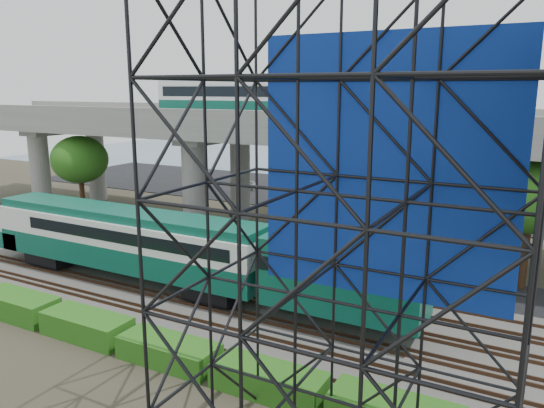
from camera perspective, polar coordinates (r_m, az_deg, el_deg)
The scene contains 13 objects.
ground at distance 28.27m, azimuth -6.98°, elevation -12.31°, with size 140.00×140.00×0.00m, color #474233.
ballast_bed at distance 29.74m, azimuth -4.72°, elevation -10.76°, with size 90.00×12.00×0.20m, color slate.
service_road at distance 36.69m, azimuth 2.57°, elevation -6.28°, with size 90.00×5.00×0.08m, color black.
parking_lot at distance 58.06m, azimuth 12.75°, elevation 0.40°, with size 90.00×18.00×0.08m, color black.
harbor_water at distance 79.17m, azimuth 17.12°, elevation 3.27°, with size 140.00×40.00×0.03m, color #496678.
rail_tracks at distance 29.67m, azimuth -4.73°, elevation -10.44°, with size 90.00×9.52×0.16m.
commuter_train at distance 31.83m, azimuth -12.78°, elevation -4.15°, with size 29.30×3.06×4.30m.
overpass at distance 40.21m, azimuth 5.28°, elevation 7.25°, with size 80.00×12.00×12.40m.
scaffold_tower at distance 14.32m, azimuth 8.12°, elevation -5.15°, with size 9.36×6.36×15.00m.
hedge_strip at distance 24.42m, azimuth -11.04°, elevation -15.17°, with size 34.60×1.80×1.20m.
trees at distance 42.39m, azimuth 0.31°, elevation 3.97°, with size 40.94×16.94×7.69m.
suv at distance 42.93m, azimuth -11.74°, elevation -2.61°, with size 2.59×5.62×1.56m, color black.
parked_cars at distance 57.04m, azimuth 14.96°, elevation 0.74°, with size 36.42×9.72×1.30m.
Camera 1 is at (15.07, -20.84, 11.75)m, focal length 35.00 mm.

